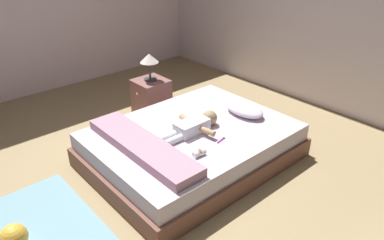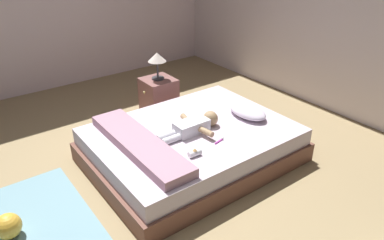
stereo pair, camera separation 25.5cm
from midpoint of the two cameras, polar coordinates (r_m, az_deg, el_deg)
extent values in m
plane|color=#9A835B|center=(3.25, -11.30, -12.78)|extent=(8.00, 8.00, 0.00)
cube|color=silver|center=(4.75, 21.01, 17.16)|extent=(8.00, 0.12, 2.71)
cube|color=brown|center=(3.67, -1.99, -5.07)|extent=(1.48, 1.96, 0.19)
cube|color=silver|center=(3.58, -2.04, -2.64)|extent=(1.42, 1.88, 0.17)
ellipsoid|color=silver|center=(3.82, 6.38, 1.66)|extent=(0.45, 0.27, 0.11)
cube|color=silver|center=(3.45, -2.12, -1.11)|extent=(0.17, 0.34, 0.12)
sphere|color=tan|center=(3.58, 0.75, 0.30)|extent=(0.15, 0.15, 0.15)
cylinder|color=tan|center=(3.59, -3.12, 0.06)|extent=(0.17, 0.09, 0.06)
cylinder|color=tan|center=(3.37, 0.26, -1.81)|extent=(0.17, 0.08, 0.06)
cylinder|color=silver|center=(3.36, -5.96, -2.65)|extent=(0.06, 0.20, 0.06)
cylinder|color=silver|center=(3.30, -5.07, -3.22)|extent=(0.06, 0.20, 0.06)
cube|color=#AF3BA1|center=(3.34, 2.37, -3.24)|extent=(0.04, 0.11, 0.01)
cube|color=white|center=(3.38, 2.91, -2.67)|extent=(0.02, 0.03, 0.01)
cube|color=#83534F|center=(4.60, -8.00, 3.58)|extent=(0.38, 0.38, 0.45)
sphere|color=tan|center=(4.46, -10.26, 4.01)|extent=(0.03, 0.03, 0.03)
cylinder|color=#333338|center=(4.51, -8.19, 6.32)|extent=(0.15, 0.15, 0.02)
cylinder|color=#333338|center=(4.47, -8.29, 7.68)|extent=(0.02, 0.02, 0.21)
cone|color=silver|center=(4.42, -8.43, 9.60)|extent=(0.22, 0.22, 0.11)
cube|color=#749FAD|center=(3.23, -28.14, -16.33)|extent=(1.19, 1.18, 0.01)
sphere|color=gold|center=(3.10, -28.46, -15.95)|extent=(0.20, 0.20, 0.20)
cube|color=#AE8195|center=(3.23, -10.09, -4.10)|extent=(1.33, 0.32, 0.09)
cylinder|color=white|center=(3.11, -1.20, -5.28)|extent=(0.06, 0.12, 0.06)
cone|color=#F0B669|center=(3.09, -1.20, -4.66)|extent=(0.04, 0.04, 0.02)
camera|label=1|loc=(0.13, -92.09, -1.09)|focal=33.91mm
camera|label=2|loc=(0.13, 87.91, 1.09)|focal=33.91mm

